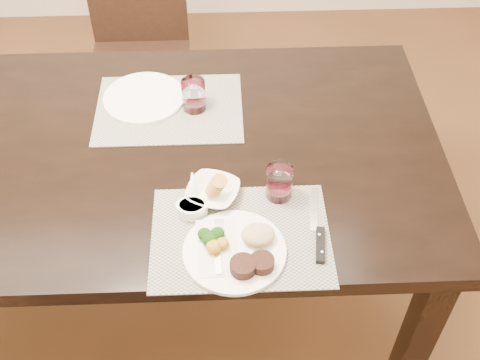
{
  "coord_description": "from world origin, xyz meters",
  "views": [
    {
      "loc": [
        0.35,
        -1.3,
        1.97
      ],
      "look_at": [
        0.39,
        -0.21,
        0.82
      ],
      "focal_mm": 45.0,
      "sensor_mm": 36.0,
      "label": 1
    }
  ],
  "objects_px": {
    "chair_far": "(139,42)",
    "dinner_plate": "(239,250)",
    "cracker_bowl": "(213,192)",
    "far_plate": "(144,98)",
    "wine_glass_near": "(279,183)",
    "steak_knife": "(319,236)"
  },
  "relations": [
    {
      "from": "dinner_plate",
      "to": "far_plate",
      "type": "distance_m",
      "value": 0.69
    },
    {
      "from": "dinner_plate",
      "to": "cracker_bowl",
      "type": "relative_size",
      "value": 1.45
    },
    {
      "from": "steak_knife",
      "to": "wine_glass_near",
      "type": "relative_size",
      "value": 2.6
    },
    {
      "from": "steak_knife",
      "to": "far_plate",
      "type": "relative_size",
      "value": 0.99
    },
    {
      "from": "wine_glass_near",
      "to": "chair_far",
      "type": "bearing_deg",
      "value": 113.62
    },
    {
      "from": "chair_far",
      "to": "dinner_plate",
      "type": "xyz_separation_m",
      "value": [
        0.38,
        -1.33,
        0.27
      ]
    },
    {
      "from": "far_plate",
      "to": "cracker_bowl",
      "type": "bearing_deg",
      "value": -63.05
    },
    {
      "from": "far_plate",
      "to": "dinner_plate",
      "type": "bearing_deg",
      "value": -65.67
    },
    {
      "from": "dinner_plate",
      "to": "cracker_bowl",
      "type": "distance_m",
      "value": 0.21
    },
    {
      "from": "chair_far",
      "to": "wine_glass_near",
      "type": "distance_m",
      "value": 1.28
    },
    {
      "from": "cracker_bowl",
      "to": "wine_glass_near",
      "type": "relative_size",
      "value": 1.81
    },
    {
      "from": "chair_far",
      "to": "far_plate",
      "type": "distance_m",
      "value": 0.76
    },
    {
      "from": "cracker_bowl",
      "to": "dinner_plate",
      "type": "bearing_deg",
      "value": -71.8
    },
    {
      "from": "cracker_bowl",
      "to": "far_plate",
      "type": "bearing_deg",
      "value": 116.95
    },
    {
      "from": "wine_glass_near",
      "to": "far_plate",
      "type": "height_order",
      "value": "wine_glass_near"
    },
    {
      "from": "wine_glass_near",
      "to": "far_plate",
      "type": "bearing_deg",
      "value": 132.77
    },
    {
      "from": "far_plate",
      "to": "chair_far",
      "type": "bearing_deg",
      "value": 98.07
    },
    {
      "from": "chair_far",
      "to": "dinner_plate",
      "type": "height_order",
      "value": "chair_far"
    },
    {
      "from": "wine_glass_near",
      "to": "far_plate",
      "type": "relative_size",
      "value": 0.38
    },
    {
      "from": "cracker_bowl",
      "to": "wine_glass_near",
      "type": "xyz_separation_m",
      "value": [
        0.18,
        0.0,
        0.03
      ]
    },
    {
      "from": "dinner_plate",
      "to": "wine_glass_near",
      "type": "bearing_deg",
      "value": 35.28
    },
    {
      "from": "cracker_bowl",
      "to": "far_plate",
      "type": "distance_m",
      "value": 0.48
    }
  ]
}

